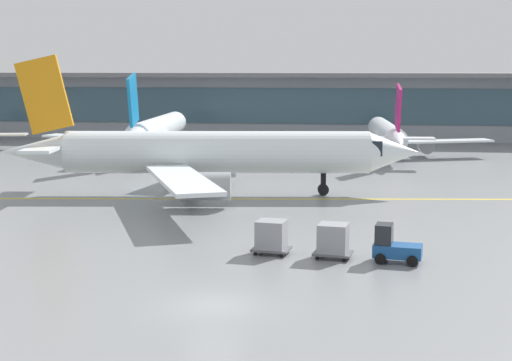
% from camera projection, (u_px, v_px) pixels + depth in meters
% --- Properties ---
extents(ground_plane, '(400.00, 400.00, 0.00)m').
position_uv_depth(ground_plane, '(213.00, 306.00, 34.57)').
color(ground_plane, gray).
extents(taxiway_centreline_stripe, '(109.29, 13.18, 0.01)m').
position_uv_depth(taxiway_centreline_stripe, '(214.00, 199.00, 62.19)').
color(taxiway_centreline_stripe, yellow).
rests_on(taxiway_centreline_stripe, ground_plane).
extents(terminal_concourse, '(223.99, 11.00, 9.60)m').
position_uv_depth(terminal_concourse, '(312.00, 105.00, 113.24)').
color(terminal_concourse, '#8C939E').
rests_on(terminal_concourse, ground_plane).
extents(gate_airplane_2, '(27.81, 29.89, 9.91)m').
position_uv_depth(gate_airplane_2, '(158.00, 130.00, 92.12)').
color(gate_airplane_2, white).
rests_on(gate_airplane_2, ground_plane).
extents(gate_airplane_3, '(24.63, 26.54, 8.79)m').
position_uv_depth(gate_airplane_3, '(386.00, 134.00, 90.66)').
color(gate_airplane_3, white).
rests_on(gate_airplane_3, ground_plane).
extents(taxiing_regional_jet, '(34.86, 32.20, 11.54)m').
position_uv_depth(taxiing_regional_jet, '(212.00, 153.00, 63.64)').
color(taxiing_regional_jet, white).
rests_on(taxiing_regional_jet, ground_plane).
extents(baggage_tug, '(2.78, 1.95, 2.10)m').
position_uv_depth(baggage_tug, '(394.00, 246.00, 42.09)').
color(baggage_tug, '#194C8C').
rests_on(baggage_tug, ground_plane).
extents(cargo_dolly_lead, '(2.32, 1.90, 1.94)m').
position_uv_depth(cargo_dolly_lead, '(333.00, 240.00, 42.97)').
color(cargo_dolly_lead, '#595B60').
rests_on(cargo_dolly_lead, ground_plane).
extents(cargo_dolly_trailing, '(2.32, 1.90, 1.94)m').
position_uv_depth(cargo_dolly_trailing, '(271.00, 236.00, 43.93)').
color(cargo_dolly_trailing, '#595B60').
rests_on(cargo_dolly_trailing, ground_plane).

